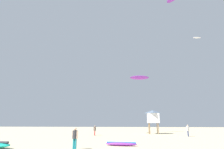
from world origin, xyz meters
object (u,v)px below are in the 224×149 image
(person_left, at_px, (95,130))
(kite_grounded_near, at_px, (121,144))
(person_foreground, at_px, (75,137))
(kite_aloft_3, at_px, (139,78))
(lifeguard_tower, at_px, (153,116))
(kite_aloft_0, at_px, (197,38))
(person_midground, at_px, (188,130))

(person_left, xyz_separation_m, kite_grounded_near, (4.65, -12.74, -0.72))
(person_foreground, height_order, kite_aloft_3, kite_aloft_3)
(lifeguard_tower, distance_m, kite_aloft_3, 8.32)
(kite_grounded_near, height_order, kite_aloft_0, kite_aloft_0)
(person_midground, bearing_deg, person_foreground, -112.12)
(lifeguard_tower, relative_size, kite_aloft_3, 1.08)
(person_midground, xyz_separation_m, person_left, (-14.23, 0.97, -0.10))
(person_midground, bearing_deg, kite_grounded_near, -109.12)
(kite_aloft_3, bearing_deg, lifeguard_tower, -49.55)
(person_midground, height_order, kite_aloft_0, kite_aloft_0)
(kite_grounded_near, height_order, kite_aloft_3, kite_aloft_3)
(person_foreground, relative_size, person_midground, 1.05)
(person_midground, xyz_separation_m, kite_aloft_0, (9.30, 18.42, 22.29))
(kite_aloft_0, bearing_deg, person_midground, -116.77)
(person_left, height_order, lifeguard_tower, lifeguard_tower)
(person_left, relative_size, kite_grounded_near, 0.49)
(person_midground, distance_m, kite_grounded_near, 15.19)
(person_midground, height_order, lifeguard_tower, lifeguard_tower)
(person_foreground, relative_size, kite_grounded_near, 0.57)
(person_foreground, height_order, person_midground, person_foreground)
(person_midground, xyz_separation_m, lifeguard_tower, (-4.41, 5.48, 2.06))
(person_midground, xyz_separation_m, kite_grounded_near, (-9.58, -11.76, -0.82))
(person_midground, height_order, person_left, person_midground)
(kite_aloft_0, bearing_deg, lifeguard_tower, -136.63)
(person_foreground, distance_m, person_left, 15.73)
(person_left, bearing_deg, kite_aloft_3, -150.25)
(kite_grounded_near, bearing_deg, kite_aloft_0, 57.98)
(kite_aloft_3, bearing_deg, person_left, -138.20)
(lifeguard_tower, height_order, kite_aloft_3, kite_aloft_3)
(person_midground, relative_size, kite_grounded_near, 0.55)
(kite_aloft_0, bearing_deg, kite_grounded_near, -122.02)
(kite_grounded_near, distance_m, kite_aloft_0, 42.45)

